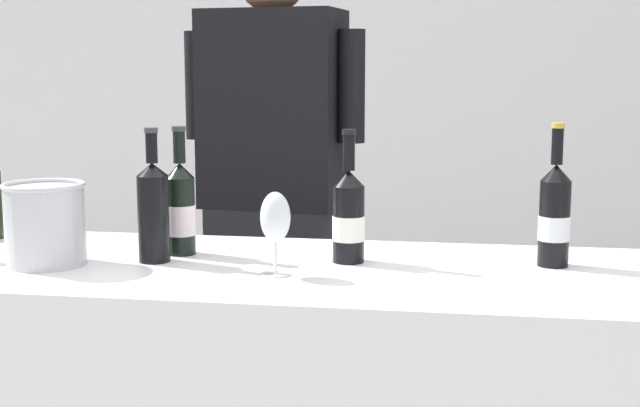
% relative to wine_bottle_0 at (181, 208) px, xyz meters
% --- Properties ---
extents(wall_back, '(8.00, 0.10, 2.80)m').
position_rel_wine_bottle_0_xyz_m(wall_back, '(0.25, 2.51, 0.37)').
color(wall_back, white).
rests_on(wall_back, ground_plane).
extents(wine_bottle_0, '(0.07, 0.07, 0.32)m').
position_rel_wine_bottle_0_xyz_m(wine_bottle_0, '(0.00, 0.00, 0.00)').
color(wine_bottle_0, black).
rests_on(wine_bottle_0, counter).
extents(wine_bottle_1, '(0.07, 0.07, 0.32)m').
position_rel_wine_bottle_0_xyz_m(wine_bottle_1, '(-0.04, -0.09, 0.01)').
color(wine_bottle_1, black).
rests_on(wine_bottle_1, counter).
extents(wine_bottle_4, '(0.07, 0.07, 0.33)m').
position_rel_wine_bottle_0_xyz_m(wine_bottle_4, '(0.90, 0.01, 0.01)').
color(wine_bottle_4, black).
rests_on(wine_bottle_4, counter).
extents(wine_bottle_5, '(0.08, 0.08, 0.32)m').
position_rel_wine_bottle_0_xyz_m(wine_bottle_5, '(0.42, -0.02, -0.00)').
color(wine_bottle_5, black).
rests_on(wine_bottle_5, counter).
extents(wine_glass, '(0.07, 0.07, 0.19)m').
position_rel_wine_bottle_0_xyz_m(wine_glass, '(0.28, -0.18, 0.01)').
color(wine_glass, silver).
rests_on(wine_glass, counter).
extents(ice_bucket, '(0.19, 0.19, 0.19)m').
position_rel_wine_bottle_0_xyz_m(ice_bucket, '(-0.27, -0.17, -0.02)').
color(ice_bucket, silver).
rests_on(ice_bucket, counter).
extents(person_server, '(0.58, 0.29, 1.75)m').
position_rel_wine_bottle_0_xyz_m(person_server, '(0.10, 0.61, -0.18)').
color(person_server, black).
rests_on(person_server, ground_plane).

